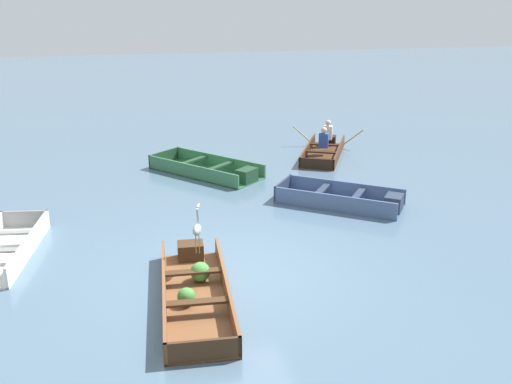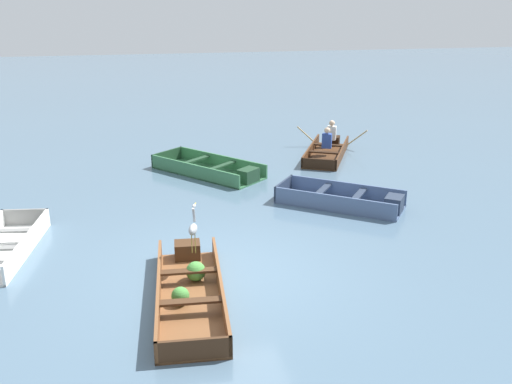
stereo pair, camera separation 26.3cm
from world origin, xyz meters
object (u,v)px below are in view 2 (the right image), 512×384
at_px(heron_on_dinghy, 193,228).
at_px(dinghy_wooden_brown_foreground, 190,288).
at_px(skiff_white_far_moored, 1,250).
at_px(skiff_slate_blue_near_moored, 346,200).
at_px(skiff_green_mid_moored, 212,170).
at_px(rowboat_dark_varnish_with_crew, 327,149).

bearing_deg(heron_on_dinghy, dinghy_wooden_brown_foreground, -101.37).
bearing_deg(skiff_white_far_moored, skiff_slate_blue_near_moored, 9.78).
bearing_deg(dinghy_wooden_brown_foreground, skiff_green_mid_moored, 79.26).
distance_m(dinghy_wooden_brown_foreground, skiff_slate_blue_near_moored, 5.19).
distance_m(skiff_white_far_moored, rowboat_dark_varnish_with_crew, 9.96).
distance_m(dinghy_wooden_brown_foreground, skiff_green_mid_moored, 6.60).
xyz_separation_m(dinghy_wooden_brown_foreground, skiff_green_mid_moored, (1.23, 6.48, 0.00)).
bearing_deg(skiff_white_far_moored, dinghy_wooden_brown_foreground, -33.29).
relative_size(skiff_green_mid_moored, skiff_white_far_moored, 1.13).
relative_size(skiff_green_mid_moored, heron_on_dinghy, 3.80).
xyz_separation_m(skiff_green_mid_moored, skiff_white_far_moored, (-4.52, -4.32, 0.01)).
xyz_separation_m(dinghy_wooden_brown_foreground, skiff_slate_blue_near_moored, (3.92, 3.41, 0.01)).
bearing_deg(rowboat_dark_varnish_with_crew, heron_on_dinghy, -124.49).
xyz_separation_m(skiff_slate_blue_near_moored, heron_on_dinghy, (-3.76, -2.60, 0.70)).
height_order(skiff_slate_blue_near_moored, rowboat_dark_varnish_with_crew, rowboat_dark_varnish_with_crew).
bearing_deg(dinghy_wooden_brown_foreground, rowboat_dark_varnish_with_crew, 57.50).
distance_m(skiff_slate_blue_near_moored, heron_on_dinghy, 4.63).
bearing_deg(skiff_green_mid_moored, skiff_slate_blue_near_moored, -48.78).
distance_m(skiff_slate_blue_near_moored, skiff_green_mid_moored, 4.09).
xyz_separation_m(skiff_white_far_moored, heron_on_dinghy, (3.45, -1.36, 0.70)).
height_order(dinghy_wooden_brown_foreground, rowboat_dark_varnish_with_crew, rowboat_dark_varnish_with_crew).
height_order(rowboat_dark_varnish_with_crew, heron_on_dinghy, heron_on_dinghy).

